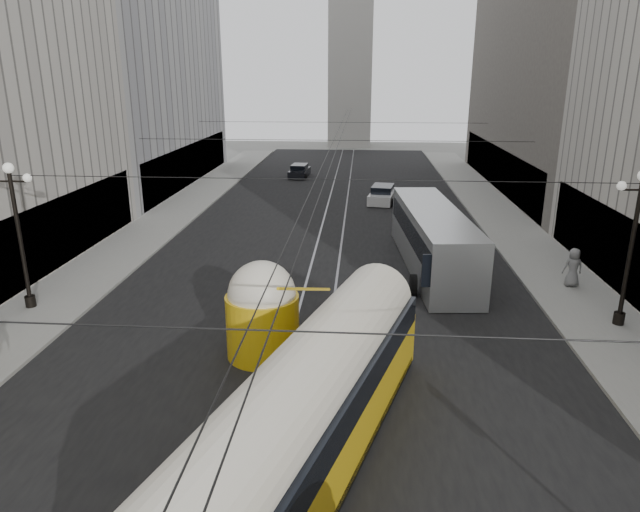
# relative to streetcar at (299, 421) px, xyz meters

# --- Properties ---
(road) EXTENTS (20.00, 85.00, 0.02)m
(road) POSITION_rel_streetcar_xyz_m (-0.50, 24.77, -1.81)
(road) COLOR black
(road) RESTS_ON ground
(sidewalk_left) EXTENTS (4.00, 72.00, 0.15)m
(sidewalk_left) POSITION_rel_streetcar_xyz_m (-12.50, 28.27, -1.73)
(sidewalk_left) COLOR gray
(sidewalk_left) RESTS_ON ground
(sidewalk_right) EXTENTS (4.00, 72.00, 0.15)m
(sidewalk_right) POSITION_rel_streetcar_xyz_m (11.50, 28.27, -1.73)
(sidewalk_right) COLOR gray
(sidewalk_right) RESTS_ON ground
(rail_left) EXTENTS (0.12, 85.00, 0.04)m
(rail_left) POSITION_rel_streetcar_xyz_m (-1.25, 24.77, -1.81)
(rail_left) COLOR gray
(rail_left) RESTS_ON ground
(rail_right) EXTENTS (0.12, 85.00, 0.04)m
(rail_right) POSITION_rel_streetcar_xyz_m (0.25, 24.77, -1.81)
(rail_right) COLOR gray
(rail_right) RESTS_ON ground
(building_left_far) EXTENTS (12.60, 28.60, 28.60)m
(building_left_far) POSITION_rel_streetcar_xyz_m (-20.49, 40.27, 12.50)
(building_left_far) COLOR #999999
(building_left_far) RESTS_ON ground
(distant_tower) EXTENTS (6.00, 6.00, 31.36)m
(distant_tower) POSITION_rel_streetcar_xyz_m (-0.50, 72.27, 13.16)
(distant_tower) COLOR #B2AFA8
(distant_tower) RESTS_ON ground
(lamppost_left_mid) EXTENTS (1.86, 0.44, 6.37)m
(lamppost_left_mid) POSITION_rel_streetcar_xyz_m (-13.10, 10.27, 1.94)
(lamppost_left_mid) COLOR black
(lamppost_left_mid) RESTS_ON sidewalk_left
(lamppost_right_mid) EXTENTS (1.86, 0.44, 6.37)m
(lamppost_right_mid) POSITION_rel_streetcar_xyz_m (12.10, 10.27, 1.94)
(lamppost_right_mid) COLOR black
(lamppost_right_mid) RESTS_ON sidewalk_right
(catenary) EXTENTS (25.00, 72.00, 0.23)m
(catenary) POSITION_rel_streetcar_xyz_m (-0.38, 23.76, 4.07)
(catenary) COLOR black
(catenary) RESTS_ON ground
(streetcar) EXTENTS (6.85, 16.24, 3.70)m
(streetcar) POSITION_rel_streetcar_xyz_m (0.00, 0.00, 0.00)
(streetcar) COLOR gold
(streetcar) RESTS_ON ground
(city_bus) EXTENTS (3.62, 12.72, 3.19)m
(city_bus) POSITION_rel_streetcar_xyz_m (5.25, 17.39, -0.06)
(city_bus) COLOR #B1B5B7
(city_bus) RESTS_ON ground
(sedan_white_far) EXTENTS (2.54, 4.68, 1.40)m
(sedan_white_far) POSITION_rel_streetcar_xyz_m (3.13, 33.70, -1.17)
(sedan_white_far) COLOR white
(sedan_white_far) RESTS_ON ground
(sedan_dark_far) EXTENTS (1.95, 4.18, 1.29)m
(sedan_dark_far) POSITION_rel_streetcar_xyz_m (-4.90, 45.16, -1.23)
(sedan_dark_far) COLOR black
(sedan_dark_far) RESTS_ON ground
(pedestrian_sidewalk_right) EXTENTS (0.97, 0.65, 1.90)m
(pedestrian_sidewalk_right) POSITION_rel_streetcar_xyz_m (11.67, 14.68, -0.71)
(pedestrian_sidewalk_right) COLOR slate
(pedestrian_sidewalk_right) RESTS_ON sidewalk_right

